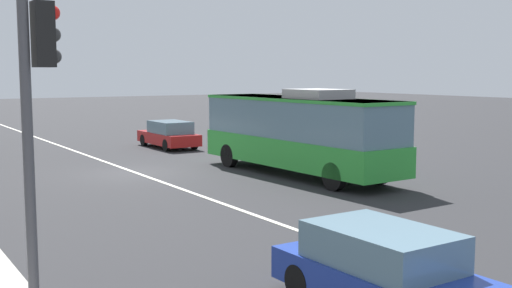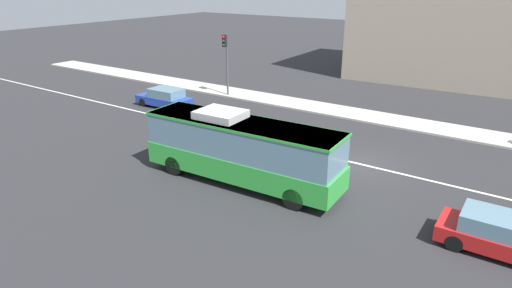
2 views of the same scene
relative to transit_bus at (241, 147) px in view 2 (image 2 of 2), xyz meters
name	(u,v)px [view 2 (image 2 of 2)]	position (x,y,z in m)	size (l,w,h in m)	color
ground_plane	(359,164)	(3.94, 5.33, -1.81)	(160.00, 160.00, 0.00)	#28282B
sidewalk_kerb	(405,123)	(3.94, 13.71, -1.74)	(80.00, 2.81, 0.14)	#B2ADA3
lane_centre_line	(359,164)	(3.94, 5.33, -1.80)	(76.00, 0.16, 0.01)	silver
transit_bus	(241,147)	(0.00, 0.00, 0.00)	(10.10, 2.95, 3.46)	green
sedan_red	(502,235)	(11.27, 0.51, -1.09)	(4.52, 1.85, 1.46)	#B21919
sedan_blue	(165,98)	(-12.75, 7.40, -1.09)	(4.54, 1.91, 1.46)	#1E3899
traffic_light_mid_block	(226,54)	(-10.74, 12.61, 1.75)	(0.33, 0.62, 5.20)	#47474C
office_block_background	(506,8)	(6.96, 32.07, 4.99)	(26.28, 15.09, 13.60)	tan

